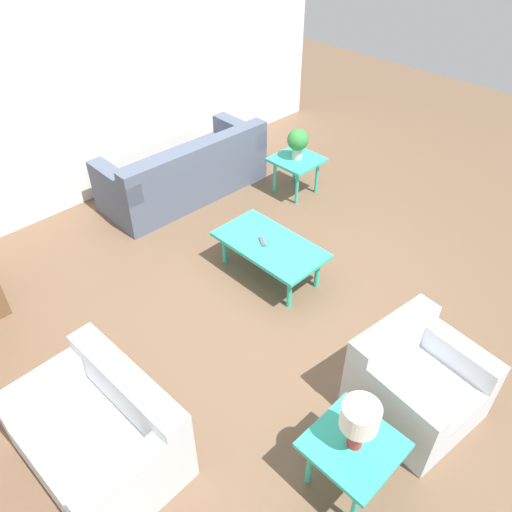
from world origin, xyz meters
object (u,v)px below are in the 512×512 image
at_px(coffee_table, 270,247).
at_px(table_lamp, 360,419).
at_px(sofa, 186,173).
at_px(loveseat, 103,434).
at_px(side_table_plant, 297,163).
at_px(armchair, 414,383).
at_px(side_table_lamp, 353,449).
at_px(potted_plant, 298,141).

height_order(coffee_table, table_lamp, table_lamp).
height_order(sofa, loveseat, sofa).
bearing_deg(sofa, side_table_plant, 138.53).
bearing_deg(side_table_plant, armchair, 147.74).
height_order(sofa, table_lamp, table_lamp).
bearing_deg(table_lamp, armchair, -87.33).
bearing_deg(table_lamp, sofa, -22.83).
relative_size(loveseat, table_lamp, 2.96).
xyz_separation_m(armchair, table_lamp, (-0.04, 0.86, 0.48)).
bearing_deg(coffee_table, sofa, -11.61).
bearing_deg(loveseat, coffee_table, 102.79).
bearing_deg(armchair, side_table_lamp, -170.50).
xyz_separation_m(coffee_table, potted_plant, (0.92, -1.43, 0.36)).
bearing_deg(sofa, table_lamp, 68.34).
distance_m(sofa, loveseat, 3.68).
relative_size(coffee_table, potted_plant, 2.97).
bearing_deg(armchair, side_table_plant, 64.57).
height_order(armchair, side_table_lamp, armchair).
relative_size(coffee_table, table_lamp, 2.84).
bearing_deg(loveseat, side_table_lamp, 37.12).
distance_m(loveseat, potted_plant, 4.08).
bearing_deg(side_table_lamp, coffee_table, -32.07).
bearing_deg(side_table_plant, potted_plant, 0.00).
height_order(armchair, table_lamp, table_lamp).
xyz_separation_m(coffee_table, table_lamp, (-1.96, 1.23, 0.41)).
xyz_separation_m(sofa, side_table_plant, (-0.96, -1.04, 0.12)).
bearing_deg(side_table_plant, table_lamp, 137.32).
xyz_separation_m(loveseat, side_table_lamp, (-1.35, -1.10, 0.14)).
relative_size(armchair, potted_plant, 2.40).
bearing_deg(side_table_plant, loveseat, 112.16).
height_order(side_table_plant, side_table_lamp, same).
bearing_deg(loveseat, armchair, 54.27).
relative_size(loveseat, potted_plant, 3.09).
xyz_separation_m(sofa, coffee_table, (-1.87, 0.39, 0.06)).
height_order(side_table_lamp, table_lamp, table_lamp).
bearing_deg(potted_plant, coffee_table, 122.76).
relative_size(sofa, loveseat, 1.79).
xyz_separation_m(loveseat, potted_plant, (1.53, -3.75, 0.44)).
relative_size(sofa, armchair, 2.31).
xyz_separation_m(armchair, side_table_plant, (2.84, -1.79, 0.13)).
height_order(loveseat, potted_plant, potted_plant).
bearing_deg(side_table_lamp, armchair, -87.33).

